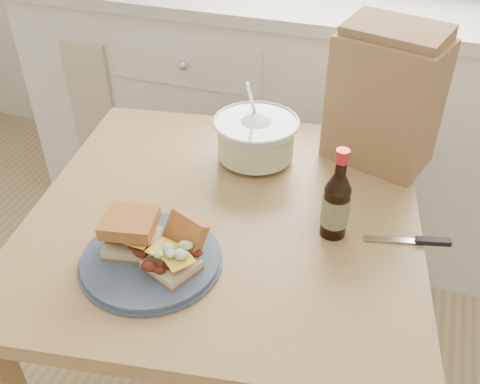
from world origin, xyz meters
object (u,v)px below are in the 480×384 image
(dining_table, at_px, (226,244))
(plate, at_px, (151,260))
(coleslaw_bowl, at_px, (256,140))
(beer_bottle, at_px, (336,204))
(paper_bag, at_px, (385,102))

(dining_table, xyz_separation_m, plate, (-0.08, -0.21, 0.11))
(coleslaw_bowl, xyz_separation_m, beer_bottle, (0.25, -0.22, 0.02))
(plate, relative_size, beer_bottle, 1.33)
(beer_bottle, bearing_deg, plate, -124.03)
(plate, xyz_separation_m, beer_bottle, (0.33, 0.21, 0.07))
(beer_bottle, bearing_deg, coleslaw_bowl, 160.63)
(dining_table, distance_m, plate, 0.25)
(plate, xyz_separation_m, coleslaw_bowl, (0.08, 0.44, 0.05))
(dining_table, height_order, beer_bottle, beer_bottle)
(coleslaw_bowl, relative_size, beer_bottle, 1.04)
(dining_table, relative_size, paper_bag, 3.12)
(coleslaw_bowl, relative_size, paper_bag, 0.68)
(coleslaw_bowl, distance_m, beer_bottle, 0.33)
(plate, height_order, beer_bottle, beer_bottle)
(plate, relative_size, coleslaw_bowl, 1.27)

